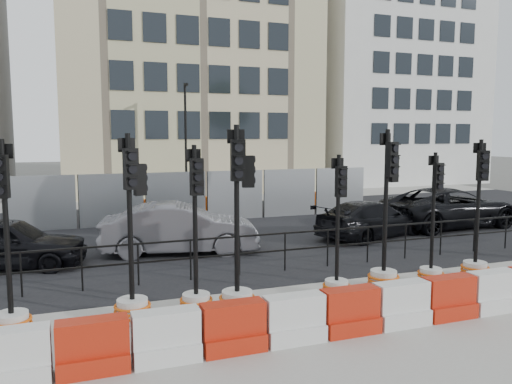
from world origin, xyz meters
name	(u,v)px	position (x,y,z in m)	size (l,w,h in m)	color
ground	(306,285)	(0.00, 0.00, 0.00)	(120.00, 120.00, 0.00)	#51514C
sidewalk_near	(382,333)	(0.00, -3.00, 0.01)	(40.00, 6.00, 0.02)	gray
road	(221,230)	(0.00, 7.00, 0.01)	(40.00, 14.00, 0.03)	black
sidewalk_far	(173,200)	(0.00, 16.00, 0.01)	(40.00, 4.00, 0.02)	gray
building_cream	(184,47)	(2.00, 21.99, 9.00)	(15.00, 10.06, 18.00)	#C6B191
building_white	(385,73)	(17.00, 21.99, 8.00)	(12.00, 9.06, 16.00)	silver
kerb_railing	(285,245)	(0.00, 1.20, 0.69)	(18.00, 0.04, 1.00)	black
heras_fencing	(215,202)	(0.57, 9.86, 0.65)	(14.33, 1.72, 2.00)	gray
lamp_post_far	(186,139)	(0.50, 14.98, 3.22)	(0.12, 0.56, 6.00)	black
barrier_row	(376,309)	(0.00, -2.80, 0.37)	(14.65, 0.50, 0.80)	red
traffic_signal_a	(10,297)	(-5.98, -0.92, 0.69)	(0.66, 0.66, 3.34)	silver
traffic_signal_b	(132,278)	(-3.95, -0.92, 0.82)	(0.68, 0.68, 3.44)	silver
traffic_signal_c	(196,280)	(-2.77, -0.95, 0.67)	(0.64, 0.64, 3.23)	silver
traffic_signal_d	(238,270)	(-2.02, -1.19, 0.86)	(0.71, 0.71, 3.60)	silver
traffic_signal_e	(337,268)	(0.24, -1.00, 0.62)	(0.59, 0.59, 3.01)	silver
traffic_signal_f	(385,252)	(1.49, -0.89, 0.84)	(0.70, 0.70, 3.53)	silver
traffic_signal_g	(432,257)	(2.75, -0.90, 0.62)	(0.60, 0.60, 3.02)	silver
traffic_signal_h	(476,250)	(4.03, -0.91, 0.68)	(0.65, 0.65, 3.31)	silver
car_a	(6,243)	(-6.58, 3.91, 0.67)	(4.20, 2.47, 1.34)	black
car_b	(180,229)	(-2.07, 4.01, 0.73)	(4.67, 2.41, 1.47)	#545359
car_c	(371,219)	(4.38, 4.07, 0.62)	(4.58, 2.93, 1.24)	black
car_d	(450,208)	(8.17, 4.70, 0.74)	(5.43, 2.70, 1.48)	black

